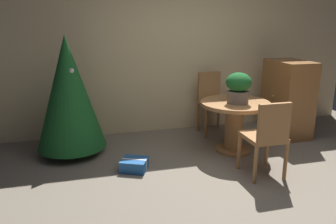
{
  "coord_description": "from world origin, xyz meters",
  "views": [
    {
      "loc": [
        -1.64,
        -3.07,
        1.81
      ],
      "look_at": [
        -0.66,
        0.59,
        0.75
      ],
      "focal_mm": 36.28,
      "sensor_mm": 36.0,
      "label": 1
    }
  ],
  "objects_px": {
    "flower_vase": "(238,87)",
    "wooden_cabinet": "(288,99)",
    "round_dining_table": "(235,119)",
    "wooden_chair_near": "(267,135)",
    "gift_box_blue": "(134,165)",
    "wooden_chair_far": "(211,99)",
    "holiday_tree": "(69,93)"
  },
  "relations": [
    {
      "from": "flower_vase",
      "to": "wooden_cabinet",
      "type": "bearing_deg",
      "value": 24.24
    },
    {
      "from": "flower_vase",
      "to": "wooden_cabinet",
      "type": "distance_m",
      "value": 1.26
    },
    {
      "from": "wooden_cabinet",
      "to": "holiday_tree",
      "type": "bearing_deg",
      "value": 178.98
    },
    {
      "from": "holiday_tree",
      "to": "wooden_cabinet",
      "type": "height_order",
      "value": "holiday_tree"
    },
    {
      "from": "wooden_chair_far",
      "to": "holiday_tree",
      "type": "height_order",
      "value": "holiday_tree"
    },
    {
      "from": "wooden_chair_far",
      "to": "holiday_tree",
      "type": "distance_m",
      "value": 2.21
    },
    {
      "from": "gift_box_blue",
      "to": "holiday_tree",
      "type": "bearing_deg",
      "value": 134.21
    },
    {
      "from": "round_dining_table",
      "to": "gift_box_blue",
      "type": "height_order",
      "value": "round_dining_table"
    },
    {
      "from": "wooden_chair_far",
      "to": "wooden_cabinet",
      "type": "relative_size",
      "value": 0.83
    },
    {
      "from": "round_dining_table",
      "to": "holiday_tree",
      "type": "bearing_deg",
      "value": 167.24
    },
    {
      "from": "gift_box_blue",
      "to": "wooden_cabinet",
      "type": "bearing_deg",
      "value": 15.12
    },
    {
      "from": "wooden_chair_near",
      "to": "flower_vase",
      "type": "bearing_deg",
      "value": 90.22
    },
    {
      "from": "flower_vase",
      "to": "wooden_cabinet",
      "type": "xyz_separation_m",
      "value": [
        1.11,
        0.5,
        -0.34
      ]
    },
    {
      "from": "round_dining_table",
      "to": "holiday_tree",
      "type": "relative_size",
      "value": 0.59
    },
    {
      "from": "wooden_chair_far",
      "to": "wooden_chair_near",
      "type": "distance_m",
      "value": 1.68
    },
    {
      "from": "holiday_tree",
      "to": "gift_box_blue",
      "type": "distance_m",
      "value": 1.3
    },
    {
      "from": "wooden_chair_far",
      "to": "flower_vase",
      "type": "bearing_deg",
      "value": -90.18
    },
    {
      "from": "round_dining_table",
      "to": "gift_box_blue",
      "type": "xyz_separation_m",
      "value": [
        -1.44,
        -0.25,
        -0.4
      ]
    },
    {
      "from": "wooden_chair_near",
      "to": "wooden_cabinet",
      "type": "bearing_deg",
      "value": 48.77
    },
    {
      "from": "wooden_chair_far",
      "to": "wooden_cabinet",
      "type": "distance_m",
      "value": 1.18
    },
    {
      "from": "holiday_tree",
      "to": "wooden_cabinet",
      "type": "relative_size",
      "value": 1.36
    },
    {
      "from": "wooden_chair_far",
      "to": "holiday_tree",
      "type": "bearing_deg",
      "value": -170.54
    },
    {
      "from": "round_dining_table",
      "to": "wooden_chair_far",
      "type": "height_order",
      "value": "wooden_chair_far"
    },
    {
      "from": "round_dining_table",
      "to": "wooden_cabinet",
      "type": "relative_size",
      "value": 0.8
    },
    {
      "from": "flower_vase",
      "to": "wooden_chair_near",
      "type": "relative_size",
      "value": 0.44
    },
    {
      "from": "wooden_chair_near",
      "to": "holiday_tree",
      "type": "height_order",
      "value": "holiday_tree"
    },
    {
      "from": "wooden_cabinet",
      "to": "wooden_chair_far",
      "type": "bearing_deg",
      "value": 159.22
    },
    {
      "from": "wooden_chair_far",
      "to": "wooden_chair_near",
      "type": "relative_size",
      "value": 1.06
    },
    {
      "from": "round_dining_table",
      "to": "wooden_chair_near",
      "type": "distance_m",
      "value": 0.83
    },
    {
      "from": "flower_vase",
      "to": "wooden_chair_far",
      "type": "xyz_separation_m",
      "value": [
        0.0,
        0.92,
        -0.38
      ]
    },
    {
      "from": "holiday_tree",
      "to": "wooden_cabinet",
      "type": "xyz_separation_m",
      "value": [
        3.27,
        -0.06,
        -0.27
      ]
    },
    {
      "from": "wooden_chair_far",
      "to": "wooden_cabinet",
      "type": "xyz_separation_m",
      "value": [
        1.1,
        -0.42,
        0.04
      ]
    }
  ]
}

